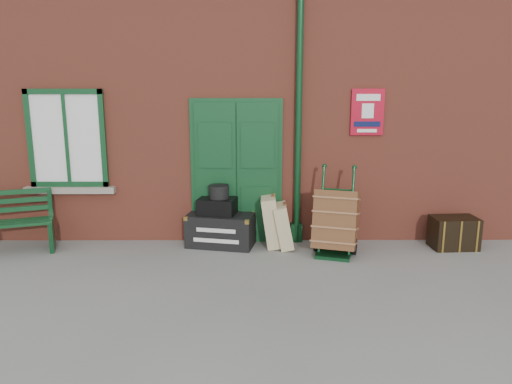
{
  "coord_description": "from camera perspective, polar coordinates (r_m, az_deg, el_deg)",
  "views": [
    {
      "loc": [
        -0.02,
        -6.18,
        2.52
      ],
      "look_at": [
        0.0,
        0.6,
        1.0
      ],
      "focal_mm": 35.0,
      "sensor_mm": 36.0,
      "label": 1
    }
  ],
  "objects": [
    {
      "name": "ground",
      "position": [
        6.68,
        -0.0,
        -9.54
      ],
      "size": [
        80.0,
        80.0,
        0.0
      ],
      "primitive_type": "plane",
      "color": "gray",
      "rests_on": "ground"
    },
    {
      "name": "station_building",
      "position": [
        9.68,
        -0.08,
        10.52
      ],
      "size": [
        10.3,
        4.3,
        4.36
      ],
      "color": "#A44935",
      "rests_on": "ground"
    },
    {
      "name": "houdini_trunk",
      "position": [
        7.79,
        -4.03,
        -4.32
      ],
      "size": [
        1.1,
        0.75,
        0.51
      ],
      "primitive_type": "cube",
      "rotation": [
        0.0,
        0.0,
        -0.21
      ],
      "color": "black",
      "rests_on": "ground"
    },
    {
      "name": "strongbox",
      "position": [
        7.69,
        -4.45,
        -1.62
      ],
      "size": [
        0.63,
        0.51,
        0.25
      ],
      "primitive_type": "cube",
      "rotation": [
        0.0,
        0.0,
        -0.21
      ],
      "color": "black",
      "rests_on": "houdini_trunk"
    },
    {
      "name": "hatbox",
      "position": [
        7.64,
        -4.25,
        0.03
      ],
      "size": [
        0.36,
        0.36,
        0.2
      ],
      "primitive_type": "cylinder",
      "rotation": [
        0.0,
        0.0,
        -0.21
      ],
      "color": "black",
      "rests_on": "strongbox"
    },
    {
      "name": "suitcase_back",
      "position": [
        7.73,
        1.77,
        -3.3
      ],
      "size": [
        0.34,
        0.56,
        0.79
      ],
      "primitive_type": "cube",
      "rotation": [
        0.0,
        -0.14,
        -0.02
      ],
      "color": "tan",
      "rests_on": "ground"
    },
    {
      "name": "suitcase_front",
      "position": [
        7.67,
        3.14,
        -3.88
      ],
      "size": [
        0.33,
        0.5,
        0.69
      ],
      "primitive_type": "cube",
      "rotation": [
        0.0,
        -0.2,
        -0.02
      ],
      "color": "tan",
      "rests_on": "ground"
    },
    {
      "name": "porter_trolley",
      "position": [
        7.43,
        9.1,
        -3.33
      ],
      "size": [
        0.78,
        0.82,
        1.28
      ],
      "rotation": [
        0.0,
        0.0,
        -0.29
      ],
      "color": "#0D371A",
      "rests_on": "ground"
    },
    {
      "name": "dark_trunk",
      "position": [
        8.24,
        21.67,
        -4.34
      ],
      "size": [
        0.7,
        0.48,
        0.48
      ],
      "primitive_type": "cube",
      "rotation": [
        0.0,
        0.0,
        0.07
      ],
      "color": "black",
      "rests_on": "ground"
    }
  ]
}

